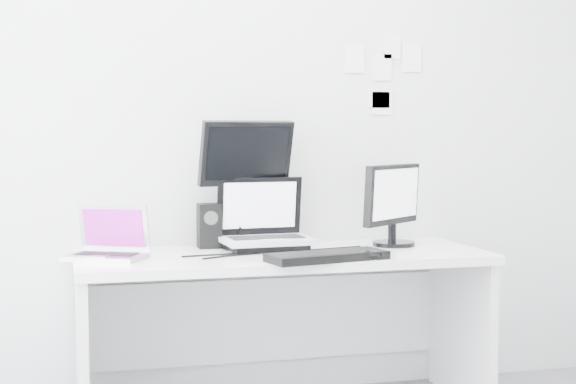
% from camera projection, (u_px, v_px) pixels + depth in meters
% --- Properties ---
extents(back_wall, '(3.60, 0.00, 3.60)m').
position_uv_depth(back_wall, '(264.00, 114.00, 4.11)').
color(back_wall, silver).
rests_on(back_wall, ground).
extents(desk, '(1.80, 0.70, 0.73)m').
position_uv_depth(desk, '(283.00, 334.00, 3.84)').
color(desk, white).
rests_on(desk, ground).
extents(macbook, '(0.39, 0.35, 0.24)m').
position_uv_depth(macbook, '(105.00, 231.00, 3.61)').
color(macbook, '#A9A9AE').
rests_on(macbook, desk).
extents(speaker, '(0.12, 0.12, 0.20)m').
position_uv_depth(speaker, '(209.00, 226.00, 3.97)').
color(speaker, black).
rests_on(speaker, desk).
extents(dell_laptop, '(0.42, 0.34, 0.34)m').
position_uv_depth(dell_laptop, '(268.00, 213.00, 3.89)').
color(dell_laptop, silver).
rests_on(dell_laptop, desk).
extents(rear_monitor, '(0.47, 0.25, 0.60)m').
position_uv_depth(rear_monitor, '(245.00, 182.00, 3.98)').
color(rear_monitor, black).
rests_on(rear_monitor, desk).
extents(samsung_monitor, '(0.46, 0.42, 0.40)m').
position_uv_depth(samsung_monitor, '(394.00, 204.00, 4.04)').
color(samsung_monitor, black).
rests_on(samsung_monitor, desk).
extents(keyboard, '(0.53, 0.28, 0.03)m').
position_uv_depth(keyboard, '(327.00, 256.00, 3.59)').
color(keyboard, black).
rests_on(keyboard, desk).
extents(mouse, '(0.13, 0.10, 0.04)m').
position_uv_depth(mouse, '(368.00, 255.00, 3.61)').
color(mouse, black).
rests_on(mouse, desk).
extents(wall_note_0, '(0.10, 0.00, 0.14)m').
position_uv_depth(wall_note_0, '(354.00, 58.00, 4.20)').
color(wall_note_0, white).
rests_on(wall_note_0, back_wall).
extents(wall_note_1, '(0.09, 0.00, 0.13)m').
position_uv_depth(wall_note_1, '(383.00, 67.00, 4.24)').
color(wall_note_1, white).
rests_on(wall_note_1, back_wall).
extents(wall_note_2, '(0.10, 0.00, 0.14)m').
position_uv_depth(wall_note_2, '(412.00, 58.00, 4.28)').
color(wall_note_2, white).
rests_on(wall_note_2, back_wall).
extents(wall_note_3, '(0.11, 0.00, 0.08)m').
position_uv_depth(wall_note_3, '(379.00, 100.00, 4.25)').
color(wall_note_3, white).
rests_on(wall_note_3, back_wall).
extents(wall_note_4, '(0.09, 0.00, 0.12)m').
position_uv_depth(wall_note_4, '(392.00, 46.00, 4.25)').
color(wall_note_4, white).
rests_on(wall_note_4, back_wall).
extents(wall_note_5, '(0.11, 0.00, 0.12)m').
position_uv_depth(wall_note_5, '(382.00, 102.00, 4.25)').
color(wall_note_5, white).
rests_on(wall_note_5, back_wall).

